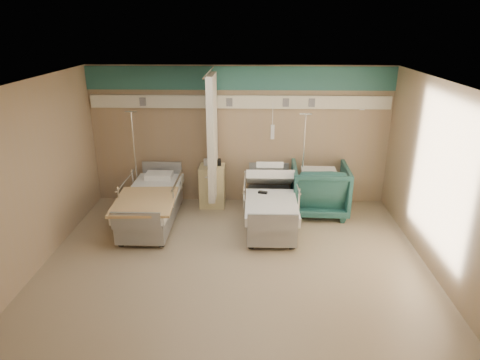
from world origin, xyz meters
The scene contains 13 objects.
ground centered at (0.00, 0.00, 0.00)m, with size 6.00×5.00×0.00m, color gray.
room_walls centered at (-0.03, 0.25, 1.86)m, with size 6.04×5.04×2.82m.
bed_right centered at (0.60, 1.30, 0.32)m, with size 1.00×2.16×0.63m, color white, non-canonical shape.
bed_left centered at (-1.60, 1.30, 0.32)m, with size 1.00×2.16×0.63m, color white, non-canonical shape.
bedside_cabinet centered at (-0.55, 2.20, 0.42)m, with size 0.50×0.48×0.85m, color beige.
visitor_armchair centered at (1.58, 1.90, 0.50)m, with size 1.07×1.10×1.00m, color #20504C.
waffle_blanket centered at (1.55, 1.85, 1.04)m, with size 0.66×0.59×0.07m, color silver.
iv_stand_right centered at (1.25, 2.07, 0.40)m, with size 0.35×0.35×1.96m.
iv_stand_left centered at (-2.08, 2.15, 0.40)m, with size 0.35×0.35×1.97m.
call_remote centered at (0.46, 1.33, 0.65)m, with size 0.16×0.07×0.04m, color black.
tan_blanket centered at (-1.59, 0.84, 0.65)m, with size 1.02×1.28×0.04m, color tan.
toiletry_bag centered at (-0.48, 2.27, 0.91)m, with size 0.22×0.14×0.12m, color black.
white_cup centered at (-0.68, 2.25, 0.92)m, with size 0.09×0.09×0.13m, color white.
Camera 1 is at (0.27, -5.91, 3.58)m, focal length 32.00 mm.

